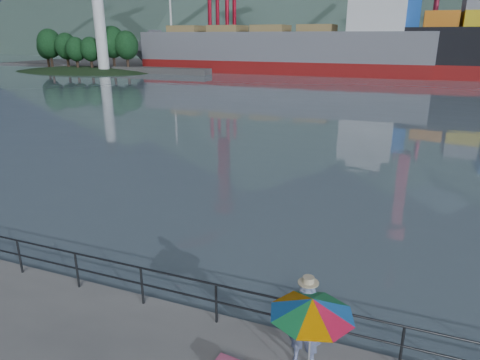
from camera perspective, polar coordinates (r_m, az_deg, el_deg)
name	(u,v)px	position (r m, az deg, el deg)	size (l,w,h in m)	color
harbor_water	(398,59)	(136.10, 20.30, 14.90)	(500.00, 280.00, 0.00)	slate
far_dock	(442,68)	(99.22, 25.35, 13.29)	(200.00, 40.00, 0.40)	#514F4C
guardrail	(178,294)	(10.57, -8.29, -14.76)	(22.00, 0.06, 1.03)	#2D3033
lighthouse_islet	(82,69)	(90.49, -20.28, 13.72)	(48.00, 26.40, 19.20)	#263F1E
fisherman	(306,326)	(8.92, 8.77, -18.63)	(0.68, 0.45, 1.88)	navy
beach_umbrella	(312,307)	(8.02, 9.58, -16.32)	(1.73, 1.73, 1.91)	white
fishing_rod	(282,333)	(10.20, 5.60, -19.68)	(0.02, 0.02, 2.20)	black
bulk_carrier	(289,49)	(81.57, 6.55, 17.00)	(52.96, 9.17, 14.50)	maroon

